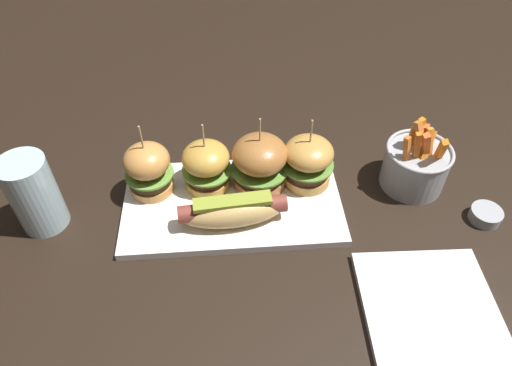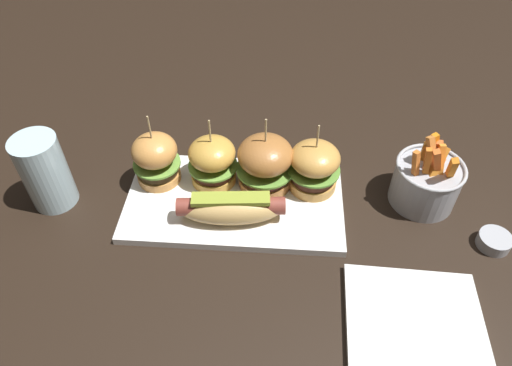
{
  "view_description": "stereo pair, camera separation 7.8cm",
  "coord_description": "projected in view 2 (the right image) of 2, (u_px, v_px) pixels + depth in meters",
  "views": [
    {
      "loc": [
        -0.0,
        -0.55,
        0.61
      ],
      "look_at": [
        0.04,
        0.0,
        0.05
      ],
      "focal_mm": 32.76,
      "sensor_mm": 36.0,
      "label": 1
    },
    {
      "loc": [
        0.07,
        -0.55,
        0.61
      ],
      "look_at": [
        0.04,
        0.0,
        0.05
      ],
      "focal_mm": 32.76,
      "sensor_mm": 36.0,
      "label": 2
    }
  ],
  "objects": [
    {
      "name": "slider_center_right",
      "position": [
        265.0,
        163.0,
        0.8
      ],
      "size": [
        0.1,
        0.1,
        0.14
      ],
      "color": "#A86A33",
      "rests_on": "platter_main"
    },
    {
      "name": "slider_far_left",
      "position": [
        156.0,
        158.0,
        0.81
      ],
      "size": [
        0.08,
        0.08,
        0.14
      ],
      "color": "#D48F46",
      "rests_on": "platter_main"
    },
    {
      "name": "water_glass",
      "position": [
        45.0,
        172.0,
        0.78
      ],
      "size": [
        0.08,
        0.08,
        0.14
      ],
      "primitive_type": "cylinder",
      "color": "silver",
      "rests_on": "ground"
    },
    {
      "name": "side_plate",
      "position": [
        415.0,
        329.0,
        0.65
      ],
      "size": [
        0.2,
        0.2,
        0.01
      ],
      "primitive_type": "cube",
      "rotation": [
        0.0,
        0.0,
        -0.03
      ],
      "color": "white",
      "rests_on": "ground"
    },
    {
      "name": "slider_far_right",
      "position": [
        314.0,
        167.0,
        0.8
      ],
      "size": [
        0.09,
        0.09,
        0.14
      ],
      "color": "gold",
      "rests_on": "platter_main"
    },
    {
      "name": "sauce_ramekin",
      "position": [
        494.0,
        241.0,
        0.75
      ],
      "size": [
        0.05,
        0.05,
        0.02
      ],
      "color": "#A8AAB2",
      "rests_on": "ground"
    },
    {
      "name": "platter_main",
      "position": [
        235.0,
        201.0,
        0.82
      ],
      "size": [
        0.38,
        0.21,
        0.01
      ],
      "primitive_type": "cube",
      "color": "white",
      "rests_on": "ground"
    },
    {
      "name": "ground_plane",
      "position": [
        235.0,
        203.0,
        0.82
      ],
      "size": [
        3.0,
        3.0,
        0.0
      ],
      "primitive_type": "plane",
      "color": "black"
    },
    {
      "name": "fries_bucket",
      "position": [
        426.0,
        182.0,
        0.8
      ],
      "size": [
        0.12,
        0.12,
        0.13
      ],
      "color": "#A8AAB2",
      "rests_on": "ground"
    },
    {
      "name": "hot_dog",
      "position": [
        229.0,
        208.0,
        0.76
      ],
      "size": [
        0.18,
        0.07,
        0.05
      ],
      "color": "tan",
      "rests_on": "platter_main"
    },
    {
      "name": "slider_center_left",
      "position": [
        213.0,
        161.0,
        0.81
      ],
      "size": [
        0.09,
        0.09,
        0.13
      ],
      "color": "gold",
      "rests_on": "platter_main"
    }
  ]
}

